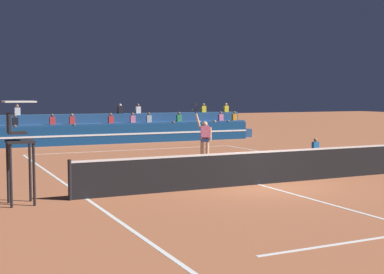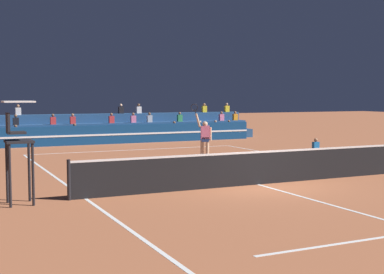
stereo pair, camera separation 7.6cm
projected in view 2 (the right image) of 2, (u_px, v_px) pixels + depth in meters
The scene contains 9 objects.
ground_plane at pixel (258, 185), 16.86m from camera, with size 120.00×120.00×0.00m, color #AD603D.
court_lines at pixel (258, 184), 16.86m from camera, with size 11.10×23.90×0.01m.
tennis_net at pixel (258, 167), 16.82m from camera, with size 12.00×0.10×1.10m.
sponsor_banner_wall at pixel (112, 134), 31.05m from camera, with size 18.00×0.26×1.10m.
bleacher_stand at pixel (101, 130), 33.33m from camera, with size 20.09×2.85×2.28m.
umpire_chair at pixel (17, 138), 13.65m from camera, with size 0.76×0.84×2.67m.
ball_kid_courtside at pixel (316, 149), 24.67m from camera, with size 0.30×0.36×0.84m.
tennis_player at pixel (205, 138), 22.73m from camera, with size 0.89×0.45×2.50m.
tennis_ball at pixel (233, 153), 25.58m from camera, with size 0.07×0.07×0.07m, color #C6DB33.
Camera 2 is at (-9.00, -14.22, 2.80)m, focal length 50.00 mm.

